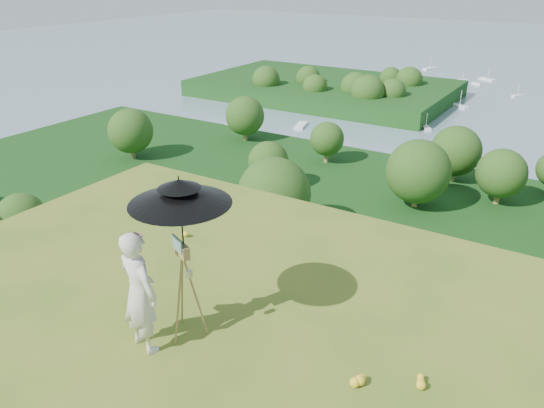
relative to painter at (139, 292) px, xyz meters
The scene contains 9 objects.
shoreline_tier 82.21m from the painter, 88.68° to the left, with size 170.00×28.00×8.00m, color #686153.
peninsula 172.68m from the painter, 115.53° to the left, with size 90.00×60.00×12.00m, color #0F360E, non-canonical shape.
slope_trees 37.08m from the painter, 87.10° to the left, with size 110.00×50.00×6.00m, color #1F4414, non-canonical shape.
harbor_town 79.51m from the painter, 88.68° to the left, with size 110.00×22.00×5.00m, color silver, non-canonical shape.
moored_boats 163.51m from the painter, 93.88° to the left, with size 140.00×140.00×0.70m, color white, non-canonical shape.
painter is the anchor object (origin of this frame).
field_easel 0.62m from the painter, 59.51° to the left, with size 0.59×0.59×1.54m, color olive, non-canonical shape.
sun_umbrella 1.14m from the painter, 60.03° to the left, with size 1.32×1.32×1.10m, color black, non-canonical shape.
painter_cap 0.82m from the painter, ahead, with size 0.18×0.22×0.10m, color #C36B6F, non-canonical shape.
Camera 1 is at (2.84, -2.48, 4.71)m, focal length 35.00 mm.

